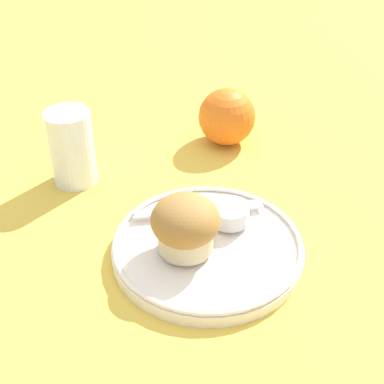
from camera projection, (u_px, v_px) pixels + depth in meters
ground_plane at (193, 241)px, 0.64m from camera, size 3.00×3.00×0.00m
plate at (207, 247)px, 0.62m from camera, size 0.22×0.22×0.02m
muffin at (185, 225)px, 0.59m from camera, size 0.08×0.08×0.07m
cream_ramekin at (229, 211)px, 0.64m from camera, size 0.05×0.05×0.02m
berry_pair at (175, 216)px, 0.64m from camera, size 0.03×0.01×0.01m
butter_knife at (199, 209)px, 0.66m from camera, size 0.16×0.04×0.00m
orange_fruit at (227, 117)px, 0.81m from camera, size 0.09×0.09×0.09m
juice_glass at (71, 147)px, 0.72m from camera, size 0.06×0.06×0.11m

